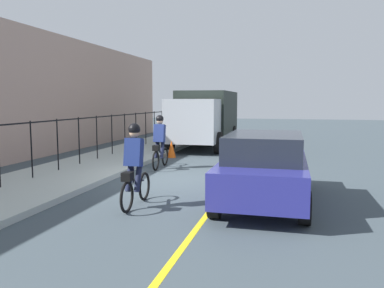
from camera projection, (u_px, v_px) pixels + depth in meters
The scene contains 10 objects.
ground_plane at pixel (178, 179), 11.47m from camera, with size 80.00×80.00×0.00m, color #3B464D.
lane_line_centre at pixel (231, 182), 11.08m from camera, with size 36.00×0.12×0.01m, color yellow.
sidewalk at pixel (75, 171), 12.30m from camera, with size 40.00×3.20×0.15m, color #A5AEA8.
building_wall at pixel (16, 93), 14.83m from camera, with size 28.00×0.80×5.17m, color tan.
iron_fence at pixel (79, 131), 13.23m from camera, with size 20.21×0.04×1.60m.
cyclist_lead at pixel (160, 142), 13.20m from camera, with size 1.71×0.37×1.83m.
cyclist_follow at pixel (134, 166), 8.35m from camera, with size 1.71×0.37×1.83m.
patrol_sedan at pixel (265, 167), 8.75m from camera, with size 4.41×1.94×1.58m.
box_truck_background at pixel (205, 116), 19.46m from camera, with size 6.73×2.58×2.78m.
traffic_cone_near at pixel (171, 149), 15.83m from camera, with size 0.36×0.36×0.70m, color #F75D13.
Camera 1 is at (-10.83, -3.20, 2.30)m, focal length 36.35 mm.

